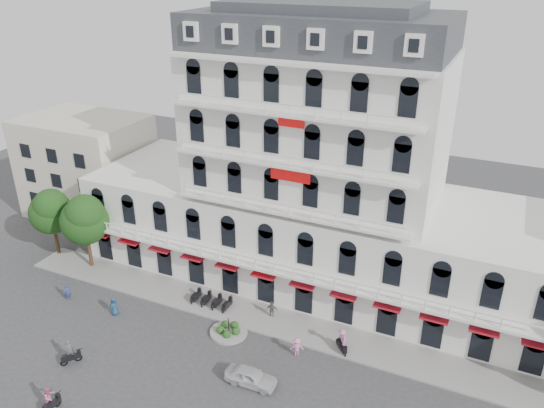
{
  "coord_description": "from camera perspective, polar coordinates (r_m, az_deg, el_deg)",
  "views": [
    {
      "loc": [
        15.39,
        -25.32,
        29.03
      ],
      "look_at": [
        -0.79,
        10.0,
        10.87
      ],
      "focal_mm": 35.0,
      "sensor_mm": 36.0,
      "label": 1
    }
  ],
  "objects": [
    {
      "name": "parked_car",
      "position": [
        41.5,
        -2.29,
        -18.07
      ],
      "size": [
        4.04,
        1.78,
        1.35
      ],
      "primitive_type": "imported",
      "rotation": [
        0.0,
        0.0,
        1.62
      ],
      "color": "silver",
      "rests_on": "ground"
    },
    {
      "name": "pedestrian_right",
      "position": [
        43.74,
        2.7,
        -15.11
      ],
      "size": [
        1.23,
        0.97,
        1.68
      ],
      "primitive_type": "imported",
      "rotation": [
        0.0,
        0.0,
        3.51
      ],
      "color": "pink",
      "rests_on": "ground"
    },
    {
      "name": "pedestrian_left",
      "position": [
        49.92,
        -16.62,
        -10.5
      ],
      "size": [
        1.0,
        0.85,
        1.75
      ],
      "primitive_type": "imported",
      "rotation": [
        0.0,
        0.0,
        0.4
      ],
      "color": "navy",
      "rests_on": "ground"
    },
    {
      "name": "tree_west_outer",
      "position": [
        59.29,
        -22.7,
        -0.56
      ],
      "size": [
        4.5,
        4.48,
        7.76
      ],
      "color": "#382314",
      "rests_on": "ground"
    },
    {
      "name": "flank_building_west",
      "position": [
        68.15,
        -19.22,
        3.86
      ],
      "size": [
        14.0,
        10.0,
        12.0
      ],
      "primitive_type": "cube",
      "color": "beige",
      "rests_on": "ground"
    },
    {
      "name": "ground",
      "position": [
        41.48,
        -5.06,
        -19.49
      ],
      "size": [
        120.0,
        120.0,
        0.0
      ],
      "primitive_type": "plane",
      "color": "#38383A",
      "rests_on": "ground"
    },
    {
      "name": "sidewalk",
      "position": [
        47.46,
        0.37,
        -12.54
      ],
      "size": [
        53.0,
        4.0,
        0.16
      ],
      "primitive_type": "cube",
      "color": "gray",
      "rests_on": "ground"
    },
    {
      "name": "rider_center",
      "position": [
        44.16,
        7.52,
        -14.31
      ],
      "size": [
        1.26,
        1.35,
        2.22
      ],
      "rotation": [
        0.0,
        0.0,
        5.44
      ],
      "color": "black",
      "rests_on": "ground"
    },
    {
      "name": "rider_west",
      "position": [
        45.71,
        -20.91,
        -14.75
      ],
      "size": [
        1.13,
        1.47,
        2.21
      ],
      "rotation": [
        0.0,
        0.0,
        0.97
      ],
      "color": "black",
      "rests_on": "ground"
    },
    {
      "name": "main_building",
      "position": [
        49.77,
        4.67,
        2.43
      ],
      "size": [
        45.0,
        15.0,
        25.8
      ],
      "color": "silver",
      "rests_on": "ground"
    },
    {
      "name": "tree_west_inner",
      "position": [
        55.47,
        -19.53,
        -1.39
      ],
      "size": [
        4.76,
        4.76,
        8.25
      ],
      "color": "#382314",
      "rests_on": "ground"
    },
    {
      "name": "pedestrian_far",
      "position": [
        53.27,
        -21.12,
        -8.86
      ],
      "size": [
        0.66,
        0.71,
        1.63
      ],
      "primitive_type": "imported",
      "rotation": [
        0.0,
        0.0,
        0.95
      ],
      "color": "navy",
      "rests_on": "ground"
    },
    {
      "name": "rider_southwest",
      "position": [
        42.19,
        -22.79,
        -18.75
      ],
      "size": [
        0.69,
        1.7,
        2.23
      ],
      "rotation": [
        0.0,
        0.0,
        1.54
      ],
      "color": "black",
      "rests_on": "ground"
    },
    {
      "name": "traffic_island",
      "position": [
        46.34,
        -4.68,
        -13.44
      ],
      "size": [
        3.2,
        3.2,
        1.6
      ],
      "color": "gray",
      "rests_on": "ground"
    },
    {
      "name": "pedestrian_mid",
      "position": [
        47.56,
        0.0,
        -11.31
      ],
      "size": [
        1.04,
        0.6,
        1.67
      ],
      "primitive_type": "imported",
      "rotation": [
        0.0,
        0.0,
        3.35
      ],
      "color": "#535158",
      "rests_on": "ground"
    },
    {
      "name": "parked_scooter_row",
      "position": [
        49.79,
        -6.52,
        -10.8
      ],
      "size": [
        4.4,
        1.8,
        1.1
      ],
      "primitive_type": null,
      "color": "black",
      "rests_on": "ground"
    }
  ]
}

